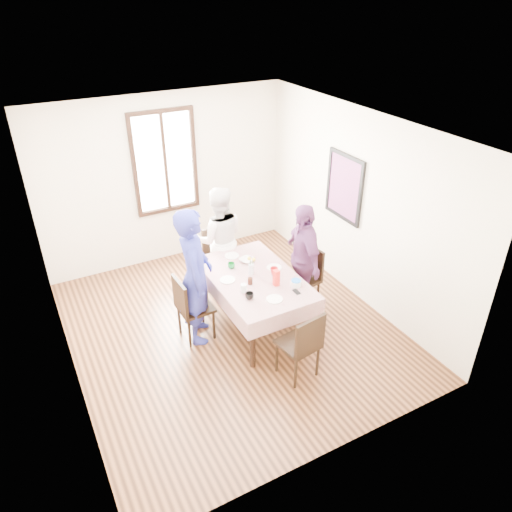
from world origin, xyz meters
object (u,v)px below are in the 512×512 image
at_px(chair_right, 302,279).
at_px(chair_near, 298,343).
at_px(chair_left, 195,307).
at_px(person_right, 302,259).
at_px(dining_table, 254,301).
at_px(person_far, 220,240).
at_px(person_left, 194,277).
at_px(chair_far, 220,260).

distance_m(chair_right, chair_near, 1.37).
height_order(chair_left, person_right, person_right).
xyz_separation_m(chair_left, chair_near, (0.78, -1.22, 0.00)).
bearing_deg(chair_right, chair_near, 137.73).
xyz_separation_m(dining_table, chair_right, (0.78, 0.05, 0.08)).
bearing_deg(chair_left, chair_near, 30.66).
height_order(chair_right, person_far, person_far).
bearing_deg(person_right, person_left, -83.25).
relative_size(chair_right, person_right, 0.57).
xyz_separation_m(chair_left, person_far, (0.78, 0.91, 0.35)).
distance_m(chair_left, chair_near, 1.45).
xyz_separation_m(dining_table, person_far, (0.00, 1.05, 0.43)).
xyz_separation_m(chair_near, person_right, (0.76, 1.12, 0.35)).
height_order(dining_table, chair_left, chair_left).
xyz_separation_m(chair_near, person_far, (0.00, 2.13, 0.35)).
bearing_deg(person_right, chair_left, -83.20).
height_order(dining_table, chair_near, chair_near).
bearing_deg(dining_table, chair_right, 3.58).
relative_size(chair_left, person_right, 0.57).
xyz_separation_m(chair_far, person_far, (0.00, -0.02, 0.35)).
relative_size(chair_right, chair_near, 1.00).
bearing_deg(chair_far, person_right, 131.38).
height_order(chair_left, person_left, person_left).
height_order(chair_right, person_left, person_left).
relative_size(chair_far, person_far, 0.56).
bearing_deg(person_far, chair_near, 107.79).
xyz_separation_m(dining_table, person_left, (-0.76, 0.15, 0.54)).
bearing_deg(chair_left, chair_right, 84.50).
bearing_deg(chair_left, person_right, 84.45).
height_order(person_left, person_far, person_left).
distance_m(dining_table, person_right, 0.87).
xyz_separation_m(chair_left, person_left, (0.02, -0.00, 0.46)).
bearing_deg(dining_table, person_left, 169.08).
relative_size(chair_left, chair_near, 1.00).
distance_m(dining_table, person_far, 1.14).
bearing_deg(chair_near, chair_far, 81.39).
distance_m(chair_far, person_left, 1.28).
distance_m(chair_left, person_far, 1.25).
bearing_deg(chair_left, person_left, 88.08).
xyz_separation_m(chair_left, chair_right, (1.56, -0.10, 0.00)).
height_order(chair_near, person_far, person_far).
relative_size(chair_near, person_right, 0.57).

